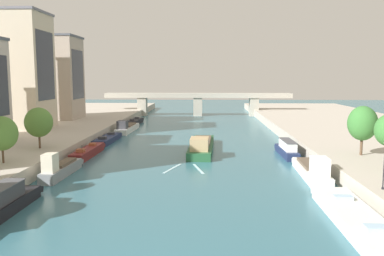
{
  "coord_description": "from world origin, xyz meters",
  "views": [
    {
      "loc": [
        2.71,
        -22.37,
        12.65
      ],
      "look_at": [
        0.0,
        54.0,
        2.86
      ],
      "focal_mm": 37.5,
      "sensor_mm": 36.0,
      "label": 1
    }
  ],
  "objects_px": {
    "moored_boat_right_upstream": "(355,218)",
    "moored_boat_left_far": "(135,122)",
    "moored_boat_left_midway": "(127,128)",
    "barge_midriver": "(201,146)",
    "bridge_far": "(198,101)",
    "moored_boat_left_end": "(60,168)",
    "tree_left_third": "(2,133)",
    "tree_left_far": "(39,122)",
    "moored_boat_left_downstream": "(88,152)",
    "moored_boat_left_gap_after": "(108,139)",
    "moored_boat_right_lone": "(312,170)",
    "lamppost_right_bank": "(384,163)",
    "tree_right_midway": "(363,123)",
    "moored_boat_right_gap_after": "(287,149)"
  },
  "relations": [
    {
      "from": "moored_boat_right_upstream",
      "to": "tree_right_midway",
      "type": "bearing_deg",
      "value": 68.29
    },
    {
      "from": "moored_boat_left_end",
      "to": "bridge_far",
      "type": "height_order",
      "value": "bridge_far"
    },
    {
      "from": "tree_left_third",
      "to": "bridge_far",
      "type": "height_order",
      "value": "tree_left_third"
    },
    {
      "from": "moored_boat_left_gap_after",
      "to": "moored_boat_right_lone",
      "type": "bearing_deg",
      "value": -39.63
    },
    {
      "from": "moored_boat_right_gap_after",
      "to": "barge_midriver",
      "type": "bearing_deg",
      "value": 165.78
    },
    {
      "from": "barge_midriver",
      "to": "moored_boat_left_end",
      "type": "xyz_separation_m",
      "value": [
        -17.79,
        -18.12,
        0.07
      ]
    },
    {
      "from": "moored_boat_left_midway",
      "to": "tree_right_midway",
      "type": "relative_size",
      "value": 2.18
    },
    {
      "from": "lamppost_right_bank",
      "to": "moored_boat_right_lone",
      "type": "bearing_deg",
      "value": 105.62
    },
    {
      "from": "moored_boat_right_lone",
      "to": "lamppost_right_bank",
      "type": "height_order",
      "value": "lamppost_right_bank"
    },
    {
      "from": "moored_boat_left_midway",
      "to": "moored_boat_left_gap_after",
      "type": "bearing_deg",
      "value": -93.59
    },
    {
      "from": "moored_boat_left_midway",
      "to": "moored_boat_right_lone",
      "type": "height_order",
      "value": "moored_boat_right_lone"
    },
    {
      "from": "moored_boat_left_downstream",
      "to": "moored_boat_right_lone",
      "type": "xyz_separation_m",
      "value": [
        32.31,
        -12.77,
        0.31
      ]
    },
    {
      "from": "bridge_far",
      "to": "moored_boat_right_upstream",
      "type": "bearing_deg",
      "value": -80.85
    },
    {
      "from": "moored_boat_left_gap_after",
      "to": "lamppost_right_bank",
      "type": "distance_m",
      "value": 53.51
    },
    {
      "from": "tree_left_third",
      "to": "bridge_far",
      "type": "distance_m",
      "value": 85.46
    },
    {
      "from": "barge_midriver",
      "to": "moored_boat_right_upstream",
      "type": "height_order",
      "value": "barge_midriver"
    },
    {
      "from": "moored_boat_left_midway",
      "to": "tree_left_far",
      "type": "bearing_deg",
      "value": -101.13
    },
    {
      "from": "tree_right_midway",
      "to": "lamppost_right_bank",
      "type": "height_order",
      "value": "tree_right_midway"
    },
    {
      "from": "moored_boat_left_midway",
      "to": "barge_midriver",
      "type": "bearing_deg",
      "value": -53.74
    },
    {
      "from": "moored_boat_right_upstream",
      "to": "bridge_far",
      "type": "bearing_deg",
      "value": 99.15
    },
    {
      "from": "moored_boat_right_upstream",
      "to": "moored_boat_left_far",
      "type": "bearing_deg",
      "value": 113.72
    },
    {
      "from": "moored_boat_left_downstream",
      "to": "moored_boat_left_far",
      "type": "height_order",
      "value": "moored_boat_left_downstream"
    },
    {
      "from": "moored_boat_left_end",
      "to": "tree_right_midway",
      "type": "bearing_deg",
      "value": 7.44
    },
    {
      "from": "moored_boat_right_lone",
      "to": "tree_left_far",
      "type": "xyz_separation_m",
      "value": [
        -38.26,
        8.36,
        4.93
      ]
    },
    {
      "from": "moored_boat_right_gap_after",
      "to": "bridge_far",
      "type": "xyz_separation_m",
      "value": [
        -15.74,
        66.34,
        3.6
      ]
    },
    {
      "from": "moored_boat_left_gap_after",
      "to": "moored_boat_left_midway",
      "type": "height_order",
      "value": "moored_boat_left_midway"
    },
    {
      "from": "moored_boat_left_gap_after",
      "to": "tree_left_third",
      "type": "relative_size",
      "value": 2.25
    },
    {
      "from": "lamppost_right_bank",
      "to": "tree_left_far",
      "type": "bearing_deg",
      "value": 153.65
    },
    {
      "from": "moored_boat_left_downstream",
      "to": "moored_boat_right_lone",
      "type": "distance_m",
      "value": 34.75
    },
    {
      "from": "tree_left_third",
      "to": "tree_left_far",
      "type": "xyz_separation_m",
      "value": [
        0.26,
        10.38,
        0.2
      ]
    },
    {
      "from": "moored_boat_right_upstream",
      "to": "moored_boat_right_lone",
      "type": "bearing_deg",
      "value": 88.18
    },
    {
      "from": "moored_boat_left_end",
      "to": "moored_boat_right_gap_after",
      "type": "bearing_deg",
      "value": 24.83
    },
    {
      "from": "barge_midriver",
      "to": "moored_boat_left_far",
      "type": "relative_size",
      "value": 1.6
    },
    {
      "from": "moored_boat_left_downstream",
      "to": "tree_left_far",
      "type": "bearing_deg",
      "value": -143.45
    },
    {
      "from": "tree_right_midway",
      "to": "moored_boat_left_end",
      "type": "bearing_deg",
      "value": -172.56
    },
    {
      "from": "tree_right_midway",
      "to": "bridge_far",
      "type": "height_order",
      "value": "tree_right_midway"
    },
    {
      "from": "barge_midriver",
      "to": "bridge_far",
      "type": "bearing_deg",
      "value": 91.76
    },
    {
      "from": "moored_boat_right_upstream",
      "to": "lamppost_right_bank",
      "type": "xyz_separation_m",
      "value": [
        3.95,
        3.9,
        3.94
      ]
    },
    {
      "from": "moored_boat_left_downstream",
      "to": "moored_boat_right_upstream",
      "type": "distance_m",
      "value": 43.02
    },
    {
      "from": "moored_boat_left_far",
      "to": "tree_left_third",
      "type": "distance_m",
      "value": 58.99
    },
    {
      "from": "moored_boat_left_end",
      "to": "moored_boat_left_midway",
      "type": "xyz_separation_m",
      "value": [
        0.21,
        42.09,
        -0.12
      ]
    },
    {
      "from": "moored_boat_right_lone",
      "to": "moored_boat_right_gap_after",
      "type": "xyz_separation_m",
      "value": [
        -0.35,
        14.1,
        0.09
      ]
    },
    {
      "from": "bridge_far",
      "to": "moored_boat_left_downstream",
      "type": "bearing_deg",
      "value": -103.49
    },
    {
      "from": "moored_boat_left_downstream",
      "to": "tree_left_third",
      "type": "xyz_separation_m",
      "value": [
        -6.21,
        -14.79,
        5.04
      ]
    },
    {
      "from": "tree_left_third",
      "to": "tree_left_far",
      "type": "relative_size",
      "value": 0.95
    },
    {
      "from": "moored_boat_left_far",
      "to": "moored_boat_right_lone",
      "type": "relative_size",
      "value": 0.91
    },
    {
      "from": "moored_boat_left_midway",
      "to": "tree_left_far",
      "type": "height_order",
      "value": "tree_left_far"
    },
    {
      "from": "barge_midriver",
      "to": "moored_boat_left_end",
      "type": "distance_m",
      "value": 25.39
    },
    {
      "from": "moored_boat_left_midway",
      "to": "moored_boat_right_lone",
      "type": "bearing_deg",
      "value": -52.64
    },
    {
      "from": "barge_midriver",
      "to": "moored_boat_right_upstream",
      "type": "xyz_separation_m",
      "value": [
        13.64,
        -33.79,
        -0.37
      ]
    }
  ]
}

